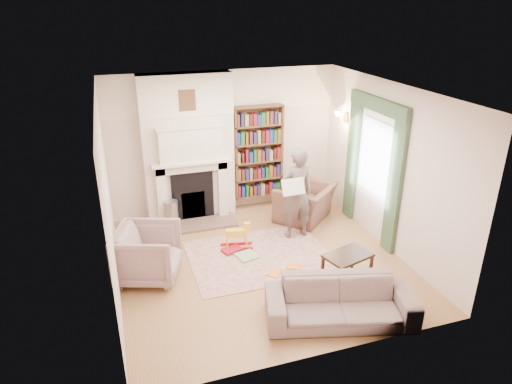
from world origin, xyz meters
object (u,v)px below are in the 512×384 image
object	(u,v)px
man_reading	(296,193)
coffee_table	(347,267)
rocking_horse	(236,236)
armchair_left	(148,253)
sofa	(340,302)
bookcase	(258,152)
armchair_reading	(305,202)
paraffin_heater	(172,215)

from	to	relation	value
man_reading	coffee_table	xyz separation A→B (m)	(0.20, -1.56, -0.62)
coffee_table	rocking_horse	bearing A→B (deg)	116.59
man_reading	rocking_horse	world-z (taller)	man_reading
armchair_left	sofa	bearing A→B (deg)	-109.13
armchair_left	bookcase	bearing A→B (deg)	-31.25
bookcase	sofa	distance (m)	3.94
sofa	man_reading	bearing A→B (deg)	96.98
bookcase	man_reading	distance (m)	1.52
coffee_table	sofa	bearing A→B (deg)	-139.92
sofa	rocking_horse	xyz separation A→B (m)	(-0.80, 2.27, -0.05)
sofa	coffee_table	size ratio (longest dim) A/B	2.82
bookcase	armchair_left	size ratio (longest dim) A/B	2.00
bookcase	armchair_reading	distance (m)	1.38
armchair_left	paraffin_heater	xyz separation A→B (m)	(0.58, 1.55, -0.15)
bookcase	paraffin_heater	distance (m)	2.11
armchair_left	paraffin_heater	distance (m)	1.67
armchair_reading	man_reading	distance (m)	0.90
sofa	paraffin_heater	world-z (taller)	sofa
bookcase	paraffin_heater	world-z (taller)	bookcase
sofa	man_reading	xyz separation A→B (m)	(0.34, 2.38, 0.56)
armchair_left	man_reading	world-z (taller)	man_reading
sofa	paraffin_heater	distance (m)	3.81
armchair_left	man_reading	bearing A→B (deg)	-59.28
man_reading	coffee_table	distance (m)	1.69
armchair_reading	armchair_left	bearing A→B (deg)	-21.56
bookcase	armchair_left	bearing A→B (deg)	-140.42
sofa	paraffin_heater	size ratio (longest dim) A/B	3.58
bookcase	man_reading	xyz separation A→B (m)	(0.23, -1.46, -0.33)
sofa	rocking_horse	world-z (taller)	sofa
man_reading	coffee_table	world-z (taller)	man_reading
armchair_reading	paraffin_heater	distance (m)	2.56
coffee_table	paraffin_heater	size ratio (longest dim) A/B	1.27
bookcase	paraffin_heater	bearing A→B (deg)	-166.18
armchair_left	sofa	world-z (taller)	armchair_left
armchair_reading	sofa	size ratio (longest dim) A/B	0.54
sofa	man_reading	world-z (taller)	man_reading
coffee_table	rocking_horse	distance (m)	1.98
paraffin_heater	rocking_horse	xyz separation A→B (m)	(0.94, -1.12, -0.03)
armchair_left	paraffin_heater	bearing A→B (deg)	-1.35
paraffin_heater	armchair_left	bearing A→B (deg)	-110.52
bookcase	coffee_table	bearing A→B (deg)	-81.78
sofa	armchair_left	bearing A→B (deg)	156.88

